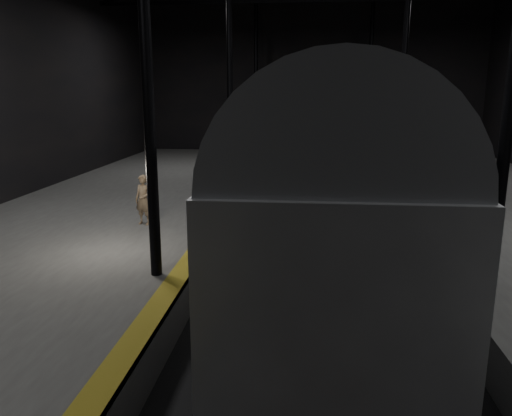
# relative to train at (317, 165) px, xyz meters

# --- Properties ---
(ground) EXTENTS (44.00, 44.00, 0.00)m
(ground) POSITION_rel_train_xyz_m (0.00, -0.13, -3.09)
(ground) COLOR black
(ground) RESTS_ON ground
(platform_left) EXTENTS (9.00, 43.80, 1.00)m
(platform_left) POSITION_rel_train_xyz_m (-7.50, -0.13, -2.59)
(platform_left) COLOR #4A4A48
(platform_left) RESTS_ON ground
(tactile_strip) EXTENTS (0.50, 43.80, 0.01)m
(tactile_strip) POSITION_rel_train_xyz_m (-3.25, -0.13, -2.08)
(tactile_strip) COLOR olive
(tactile_strip) RESTS_ON platform_left
(track) EXTENTS (2.40, 43.00, 0.24)m
(track) POSITION_rel_train_xyz_m (0.00, -0.13, -3.02)
(track) COLOR #3F3328
(track) RESTS_ON ground
(train) EXTENTS (3.10, 20.69, 5.53)m
(train) POSITION_rel_train_xyz_m (0.00, 0.00, 0.00)
(train) COLOR #95979C
(train) RESTS_ON ground
(woman) EXTENTS (0.68, 0.55, 1.63)m
(woman) POSITION_rel_train_xyz_m (-5.53, 0.30, -1.27)
(woman) COLOR #927859
(woman) RESTS_ON platform_left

